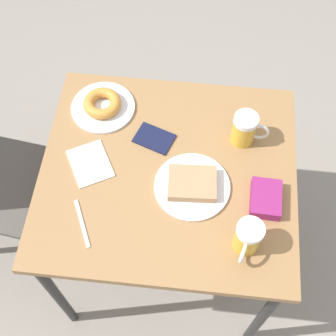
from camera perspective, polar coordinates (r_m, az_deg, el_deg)
ground_plane at (r=2.22m, az=0.00°, el=-10.23°), size 8.00×8.00×0.00m
table at (r=1.59m, az=0.00°, el=-1.80°), size 0.76×0.83×0.77m
plate_with_cake at (r=1.48m, az=2.96°, el=-2.08°), size 0.24×0.24×0.04m
plate_with_donut at (r=1.66m, az=-7.98°, el=7.60°), size 0.22×0.22×0.05m
beer_mug_left at (r=1.37m, az=9.69°, el=-8.37°), size 0.12×0.08×0.12m
beer_mug_center at (r=1.55m, az=9.38°, el=4.72°), size 0.08×0.12×0.12m
napkin_folded at (r=1.55m, az=-9.50°, el=0.43°), size 0.19×0.18×0.00m
fork at (r=1.46m, az=-10.44°, el=-6.65°), size 0.15×0.08×0.00m
passport_near_edge at (r=1.58m, az=-1.70°, el=3.63°), size 0.13×0.15×0.01m
blue_pouch at (r=1.48m, az=11.82°, el=-3.69°), size 0.13×0.10×0.04m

